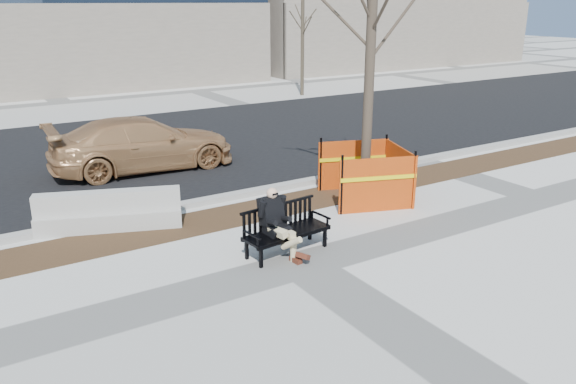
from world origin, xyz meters
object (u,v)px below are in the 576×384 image
(bench, at_px, (287,253))
(tree_fence, at_px, (364,199))
(sedan, at_px, (145,169))
(jersey_barrier_left, at_px, (111,229))
(seated_man, at_px, (275,255))

(bench, bearing_deg, tree_fence, 21.16)
(tree_fence, bearing_deg, sedan, 124.06)
(tree_fence, distance_m, jersey_barrier_left, 5.29)
(jersey_barrier_left, bearing_deg, sedan, 82.77)
(seated_man, xyz_separation_m, sedan, (-0.16, 6.29, 0.00))
(seated_man, height_order, sedan, sedan)
(tree_fence, height_order, sedan, tree_fence)
(bench, bearing_deg, seated_man, 168.52)
(bench, distance_m, sedan, 6.32)
(seated_man, distance_m, sedan, 6.29)
(tree_fence, bearing_deg, seated_man, -154.89)
(bench, height_order, jersey_barrier_left, bench)
(jersey_barrier_left, bearing_deg, seated_man, -32.21)
(bench, bearing_deg, jersey_barrier_left, 124.23)
(bench, height_order, sedan, sedan)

